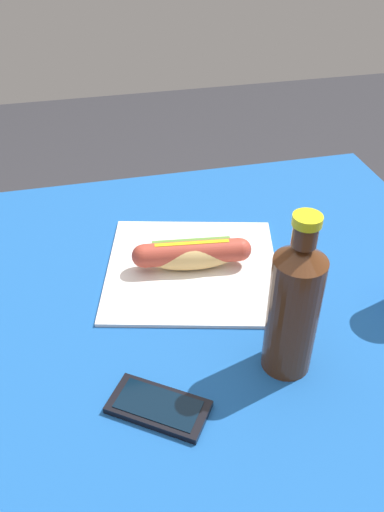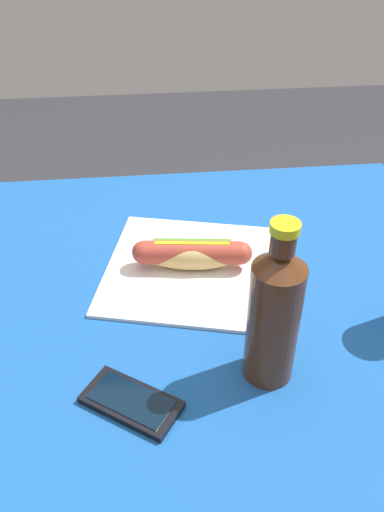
{
  "view_description": "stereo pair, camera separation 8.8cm",
  "coord_description": "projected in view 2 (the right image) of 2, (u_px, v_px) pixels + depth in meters",
  "views": [
    {
      "loc": [
        -0.13,
        -0.63,
        1.32
      ],
      "look_at": [
        0.03,
        0.05,
        0.79
      ],
      "focal_mm": 36.97,
      "sensor_mm": 36.0,
      "label": 1
    },
    {
      "loc": [
        -0.04,
        -0.65,
        1.32
      ],
      "look_at": [
        0.03,
        0.05,
        0.79
      ],
      "focal_mm": 36.97,
      "sensor_mm": 36.0,
      "label": 2
    }
  ],
  "objects": [
    {
      "name": "soda_bottle",
      "position": [
        274.0,
        314.0,
        0.66
      ],
      "size": [
        0.07,
        0.07,
        0.24
      ],
      "color": "#4C2814",
      "rests_on": "dining_table"
    },
    {
      "name": "hot_dog",
      "position": [
        192.0,
        253.0,
        0.88
      ],
      "size": [
        0.2,
        0.07,
        0.05
      ],
      "color": "#DBB26B",
      "rests_on": "paper_wrapper"
    },
    {
      "name": "dining_table",
      "position": [
        177.0,
        357.0,
        0.95
      ],
      "size": [
        1.02,
        0.8,
        0.76
      ],
      "color": "brown",
      "rests_on": "ground"
    },
    {
      "name": "cell_phone",
      "position": [
        131.0,
        402.0,
        0.68
      ],
      "size": [
        0.14,
        0.12,
        0.01
      ],
      "color": "black",
      "rests_on": "dining_table"
    },
    {
      "name": "paper_wrapper",
      "position": [
        192.0,
        269.0,
        0.9
      ],
      "size": [
        0.35,
        0.34,
        0.01
      ],
      "primitive_type": "cube",
      "rotation": [
        0.0,
        0.0,
        -0.25
      ],
      "color": "silver",
      "rests_on": "dining_table"
    }
  ]
}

